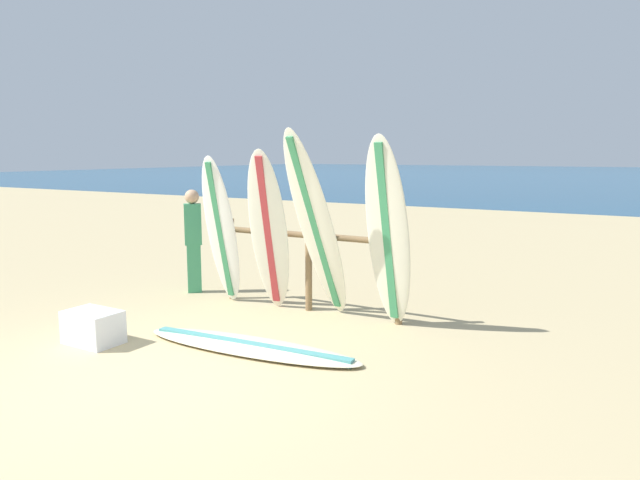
{
  "coord_description": "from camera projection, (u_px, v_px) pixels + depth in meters",
  "views": [
    {
      "loc": [
        3.87,
        -3.41,
        2.04
      ],
      "look_at": [
        0.11,
        3.23,
        0.9
      ],
      "focal_mm": 32.31,
      "sensor_mm": 36.0,
      "label": 1
    }
  ],
  "objects": [
    {
      "name": "ground_plane",
      "position": [
        131.0,
        385.0,
        5.13
      ],
      "size": [
        120.0,
        120.0,
        0.0
      ],
      "primitive_type": "plane",
      "color": "tan"
    },
    {
      "name": "ocean_water",
      "position": [
        601.0,
        175.0,
        55.03
      ],
      "size": [
        120.0,
        80.0,
        0.01
      ],
      "primitive_type": "cube",
      "color": "navy",
      "rests_on": "ground"
    },
    {
      "name": "surfboard_rack",
      "position": [
        309.0,
        255.0,
        7.49
      ],
      "size": [
        2.63,
        0.09,
        1.15
      ],
      "color": "olive",
      "rests_on": "ground"
    },
    {
      "name": "surfboard_leaning_far_left",
      "position": [
        221.0,
        231.0,
        7.76
      ],
      "size": [
        0.48,
        0.55,
        2.03
      ],
      "color": "white",
      "rests_on": "ground"
    },
    {
      "name": "surfboard_leaning_left",
      "position": [
        269.0,
        231.0,
        7.39
      ],
      "size": [
        0.62,
        0.7,
        2.12
      ],
      "color": "white",
      "rests_on": "ground"
    },
    {
      "name": "surfboard_leaning_center_left",
      "position": [
        316.0,
        227.0,
        6.93
      ],
      "size": [
        0.65,
        1.15,
        2.35
      ],
      "color": "white",
      "rests_on": "ground"
    },
    {
      "name": "surfboard_leaning_center",
      "position": [
        388.0,
        234.0,
        6.61
      ],
      "size": [
        0.6,
        0.62,
        2.27
      ],
      "color": "silver",
      "rests_on": "ground"
    },
    {
      "name": "surfboard_lying_on_sand",
      "position": [
        249.0,
        346.0,
        6.07
      ],
      "size": [
        2.61,
        0.74,
        0.08
      ],
      "color": "beige",
      "rests_on": "ground"
    },
    {
      "name": "beachgoer_standing",
      "position": [
        193.0,
        236.0,
        8.47
      ],
      "size": [
        0.29,
        0.28,
        1.53
      ],
      "color": "#3F9966",
      "rests_on": "ground"
    },
    {
      "name": "cooler_box",
      "position": [
        93.0,
        327.0,
        6.25
      ],
      "size": [
        0.61,
        0.41,
        0.36
      ],
      "primitive_type": "cube",
      "rotation": [
        0.0,
        0.0,
        -0.02
      ],
      "color": "white",
      "rests_on": "ground"
    }
  ]
}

